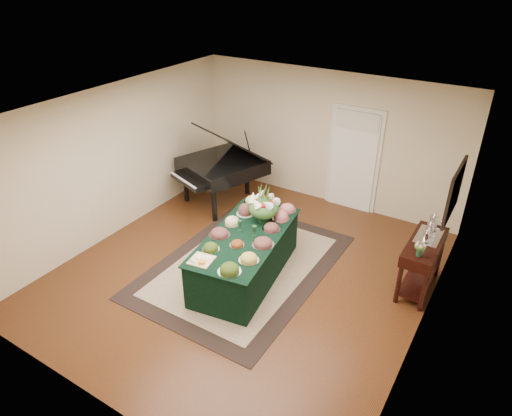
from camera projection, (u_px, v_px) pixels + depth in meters
The scene contains 14 objects.
ground at pixel (246, 271), 7.52m from camera, with size 6.00×6.00×0.00m, color black.
area_rug at pixel (244, 266), 7.64m from camera, with size 2.55×3.58×0.01m.
kitchen_doorway at pixel (353, 161), 8.95m from camera, with size 1.05×0.07×2.10m.
buffet_table at pixel (246, 256), 7.22m from camera, with size 1.38×2.36×0.78m.
food_platters at pixel (250, 229), 7.10m from camera, with size 1.16×2.23×0.14m.
cutting_board at pixel (202, 258), 6.45m from camera, with size 0.36×0.36×0.10m.
green_goblets at pixel (247, 228), 7.05m from camera, with size 0.35×0.09×0.18m.
floral_centerpiece at pixel (264, 205), 7.27m from camera, with size 0.51×0.51×0.51m.
grand_piano at pixel (222, 166), 9.20m from camera, with size 1.86×1.95×1.69m.
wicker_basket at pixel (249, 212), 8.97m from camera, with size 0.42×0.42×0.27m, color olive.
mahogany_sideboard at pixel (423, 253), 6.82m from camera, with size 0.45×1.17×0.86m.
tea_service at pixel (431, 229), 6.81m from camera, with size 0.34×0.58×0.30m.
pink_bouquet at pixel (420, 247), 6.34m from camera, with size 0.18×0.18×0.22m.
wall_painting at pixel (454, 192), 6.19m from camera, with size 0.05×0.95×0.75m.
Camera 1 is at (3.32, -5.07, 4.58)m, focal length 32.00 mm.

